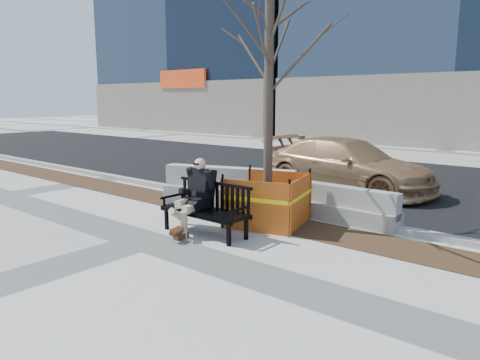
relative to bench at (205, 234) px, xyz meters
The scene contains 10 objects.
ground 1.16m from the bench, 119.70° to the right, with size 120.00×120.00×0.00m, color beige.
mulch_strip 1.69m from the bench, 109.84° to the left, with size 40.00×1.20×0.02m, color #47301C.
asphalt_street 7.81m from the bench, 94.22° to the left, with size 60.00×10.40×0.01m, color black.
curb 2.61m from the bench, 102.74° to the left, with size 60.00×0.25×0.12m, color #9E9B93.
bench is the anchor object (origin of this frame).
seated_man 0.27m from the bench, 168.80° to the left, with size 0.63×1.06×1.48m, color black, non-canonical shape.
tree_fence 1.49m from the bench, 70.44° to the left, with size 2.27×2.27×5.67m, color orange, non-canonical shape.
sedan 5.78m from the bench, 88.50° to the left, with size 2.11×5.20×1.51m, color #A97E52.
jersey_barrier_left 2.53m from the bench, 120.21° to the left, with size 3.36×0.67×0.96m, color #AAA79F, non-canonical shape.
jersey_barrier_right 2.99m from the bench, 59.37° to the left, with size 2.75×0.55×0.79m, color gray, non-canonical shape.
Camera 1 is at (6.52, -5.09, 2.62)m, focal length 33.52 mm.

